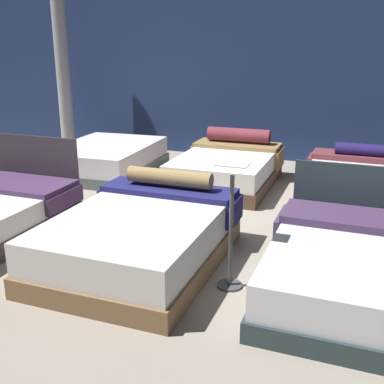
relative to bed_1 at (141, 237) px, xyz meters
name	(u,v)px	position (x,y,z in m)	size (l,w,h in m)	color
ground_plane	(182,222)	(-0.05, 1.25, -0.29)	(18.00, 18.00, 0.02)	gray
showroom_back_wall	(257,68)	(-0.05, 5.09, 1.47)	(18.00, 0.06, 3.50)	navy
bed_1	(141,237)	(0.00, 0.00, 0.00)	(1.64, 2.17, 0.81)	brown
bed_2	(352,268)	(2.08, 0.07, -0.02)	(1.57, 2.03, 1.00)	#263539
bed_3	(106,159)	(-2.22, 3.03, -0.04)	(1.70, 2.22, 0.50)	#4D5659
bed_4	(227,168)	(0.00, 3.06, -0.01)	(1.54, 2.11, 0.81)	#51382B
bed_5	(358,184)	(2.02, 2.99, -0.04)	(1.61, 2.13, 0.71)	#2B3035
price_sign	(231,240)	(1.01, -0.17, 0.19)	(0.28, 0.24, 1.19)	#3F3F44
support_pillar	(63,66)	(-3.92, 4.33, 1.47)	(0.28, 0.28, 3.50)	#99999E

